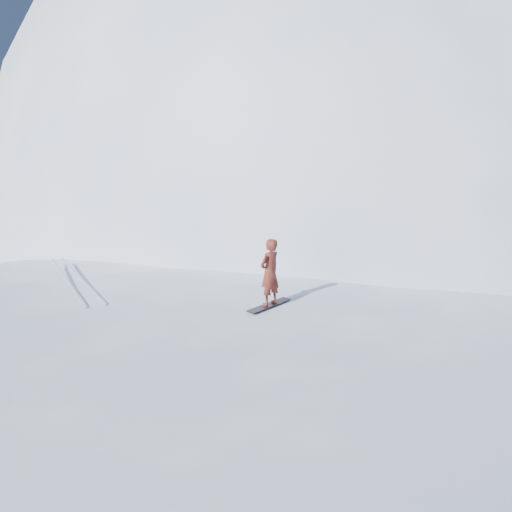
{
  "coord_description": "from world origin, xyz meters",
  "views": [
    {
      "loc": [
        -1.36,
        -9.12,
        6.45
      ],
      "look_at": [
        2.92,
        2.28,
        3.5
      ],
      "focal_mm": 32.0,
      "sensor_mm": 36.0,
      "label": 1
    }
  ],
  "objects": [
    {
      "name": "summit_peak",
      "position": [
        22.0,
        26.0,
        0.0
      ],
      "size": [
        60.0,
        56.0,
        56.0
      ],
      "primitive_type": "ellipsoid",
      "color": "white",
      "rests_on": "ground"
    },
    {
      "name": "ground",
      "position": [
        0.0,
        0.0,
        0.0
      ],
      "size": [
        400.0,
        400.0,
        0.0
      ],
      "primitive_type": "plane",
      "color": "white",
      "rests_on": "ground"
    },
    {
      "name": "near_ridge",
      "position": [
        1.0,
        3.0,
        0.0
      ],
      "size": [
        36.0,
        28.0,
        4.8
      ],
      "primitive_type": "ellipsoid",
      "color": "white",
      "rests_on": "ground"
    },
    {
      "name": "board_tracks",
      "position": [
        -1.91,
        5.73,
        2.42
      ],
      "size": [
        1.66,
        5.91,
        0.04
      ],
      "color": "silver",
      "rests_on": "ground"
    },
    {
      "name": "wind_bumps",
      "position": [
        -0.56,
        2.12,
        0.0
      ],
      "size": [
        16.0,
        14.4,
        1.0
      ],
      "color": "white",
      "rests_on": "ground"
    },
    {
      "name": "snowboarder",
      "position": [
        2.92,
        1.28,
        3.3
      ],
      "size": [
        0.76,
        0.66,
        1.75
      ],
      "primitive_type": "imported",
      "rotation": [
        0.0,
        0.0,
        3.61
      ],
      "color": "maroon",
      "rests_on": "snowboard"
    },
    {
      "name": "peak_shoulder",
      "position": [
        10.0,
        20.0,
        0.0
      ],
      "size": [
        28.0,
        24.0,
        18.0
      ],
      "primitive_type": "ellipsoid",
      "color": "white",
      "rests_on": "ground"
    },
    {
      "name": "snowboard",
      "position": [
        2.92,
        1.28,
        2.41
      ],
      "size": [
        1.44,
        0.91,
        0.02
      ],
      "primitive_type": "cube",
      "rotation": [
        0.0,
        0.0,
        0.47
      ],
      "color": "black",
      "rests_on": "near_ridge"
    }
  ]
}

